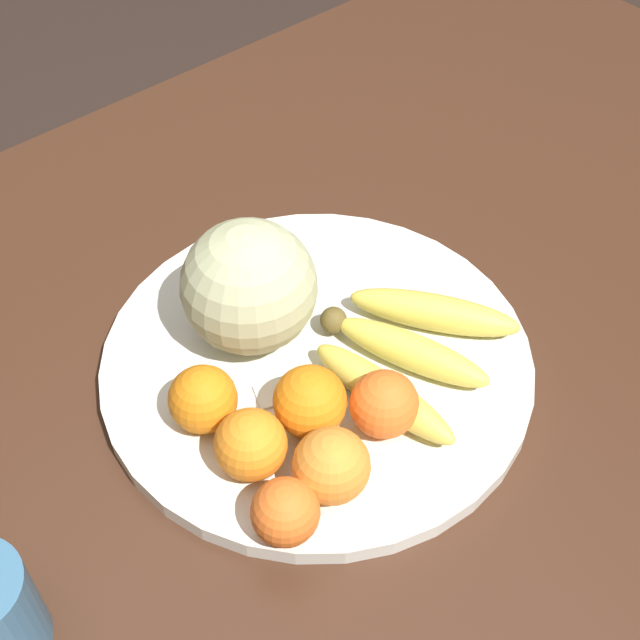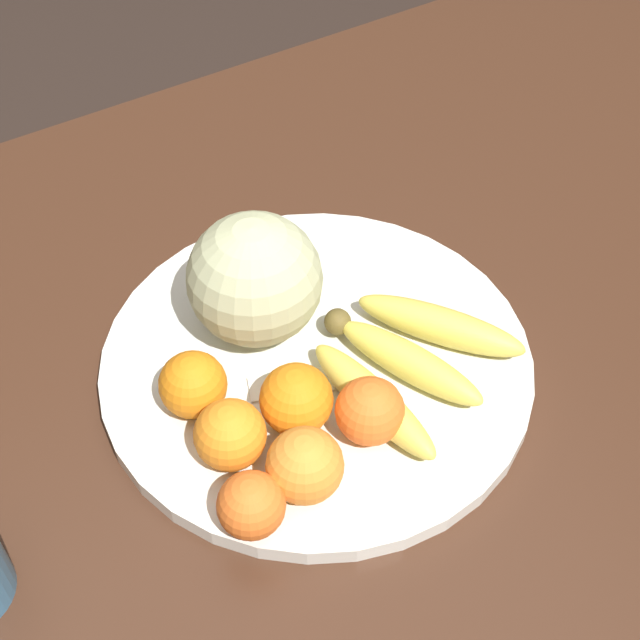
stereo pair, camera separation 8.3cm
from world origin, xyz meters
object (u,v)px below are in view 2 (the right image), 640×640
(melon, at_px, (255,279))
(banana_bunch, at_px, (408,358))
(orange_mid_center, at_px, (305,465))
(orange_back_right, at_px, (370,411))
(kitchen_table, at_px, (301,395))
(orange_top_small, at_px, (251,505))
(produce_tag, at_px, (295,384))
(fruit_bowl, at_px, (320,360))
(orange_front_right, at_px, (296,399))
(orange_back_left, at_px, (230,435))
(orange_front_left, at_px, (193,385))

(melon, xyz_separation_m, banana_bunch, (-0.09, 0.13, -0.05))
(orange_mid_center, height_order, orange_back_right, orange_mid_center)
(kitchen_table, height_order, melon, melon)
(orange_top_small, height_order, produce_tag, orange_top_small)
(banana_bunch, xyz_separation_m, orange_top_small, (0.20, 0.07, 0.01))
(fruit_bowl, relative_size, orange_front_right, 6.31)
(produce_tag, bearing_deg, banana_bunch, 178.32)
(orange_mid_center, distance_m, orange_top_small, 0.06)
(kitchen_table, xyz_separation_m, orange_mid_center, (0.09, 0.15, 0.13))
(orange_back_left, bearing_deg, kitchen_table, -143.31)
(orange_front_right, height_order, orange_back_right, orange_front_right)
(melon, bearing_deg, produce_tag, 85.32)
(kitchen_table, height_order, fruit_bowl, fruit_bowl)
(orange_front_right, bearing_deg, orange_top_small, 39.64)
(melon, relative_size, orange_front_right, 1.96)
(orange_back_right, bearing_deg, melon, -82.38)
(orange_mid_center, xyz_separation_m, orange_top_small, (0.06, 0.01, -0.00))
(orange_mid_center, bearing_deg, orange_top_small, 7.23)
(fruit_bowl, xyz_separation_m, orange_top_small, (0.14, 0.13, 0.04))
(fruit_bowl, xyz_separation_m, orange_back_right, (0.01, 0.10, 0.04))
(orange_back_right, distance_m, orange_top_small, 0.14)
(orange_back_left, bearing_deg, orange_front_right, -178.63)
(orange_back_left, height_order, produce_tag, orange_back_left)
(melon, distance_m, orange_front_right, 0.13)
(banana_bunch, height_order, orange_back_left, orange_back_left)
(melon, height_order, orange_front_left, melon)
(kitchen_table, distance_m, orange_back_left, 0.20)
(orange_front_right, height_order, orange_mid_center, same)
(orange_front_right, distance_m, orange_back_left, 0.07)
(orange_front_left, bearing_deg, orange_top_small, 83.98)
(orange_back_left, xyz_separation_m, orange_top_small, (0.02, 0.07, -0.00))
(orange_front_right, bearing_deg, kitchen_table, -121.82)
(orange_front_left, bearing_deg, banana_bunch, 159.92)
(orange_mid_center, distance_m, orange_back_right, 0.08)
(melon, bearing_deg, kitchen_table, 132.38)
(melon, distance_m, orange_back_left, 0.16)
(orange_front_left, relative_size, orange_front_right, 0.94)
(melon, xyz_separation_m, orange_mid_center, (0.06, 0.18, -0.03))
(orange_front_left, xyz_separation_m, orange_mid_center, (-0.04, 0.13, 0.00))
(fruit_bowl, height_order, banana_bunch, banana_bunch)
(kitchen_table, distance_m, orange_top_small, 0.25)
(banana_bunch, xyz_separation_m, orange_front_right, (0.12, -0.00, 0.01))
(kitchen_table, relative_size, banana_bunch, 8.12)
(banana_bunch, height_order, orange_top_small, orange_top_small)
(melon, xyz_separation_m, produce_tag, (0.01, 0.08, -0.06))
(orange_front_left, relative_size, orange_mid_center, 0.94)
(kitchen_table, xyz_separation_m, produce_tag, (0.04, 0.05, 0.10))
(fruit_bowl, bearing_deg, orange_mid_center, 53.37)
(orange_front_left, xyz_separation_m, orange_back_right, (-0.12, 0.11, -0.00))
(kitchen_table, xyz_separation_m, orange_front_right, (0.06, 0.09, 0.13))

